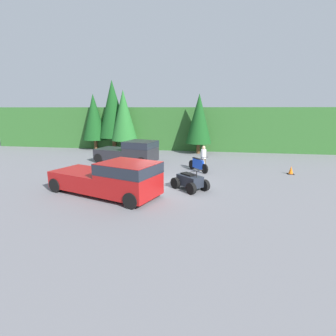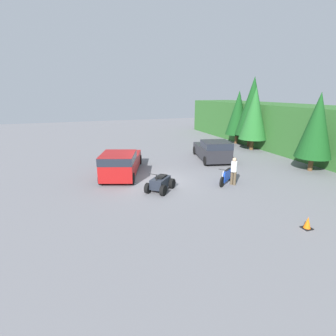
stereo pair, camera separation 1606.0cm
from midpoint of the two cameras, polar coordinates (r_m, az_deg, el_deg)
ground_plane at (r=14.26m, az=-32.68°, el=-10.11°), size 80.00×80.00×0.00m
hillside_backdrop at (r=27.33m, az=-10.44°, el=6.73°), size 44.00×6.00×4.50m
tree_left at (r=29.26m, az=-31.44°, el=7.87°), size 2.60×2.60×5.90m
tree_mid_left at (r=28.18m, az=-28.04°, el=9.80°), size 3.21×3.21×7.30m
tree_mid_right at (r=26.71m, az=-26.43°, el=8.53°), size 2.74×2.74×6.24m
tree_right at (r=22.68m, az=-10.77°, el=8.41°), size 2.54×2.54×5.78m
pickup_truck_red at (r=14.25m, az=-45.03°, el=-7.79°), size 6.34×4.02×1.84m
pickup_truck_second at (r=20.80m, az=-29.33°, el=-0.20°), size 5.38×3.28×1.84m
dirt_bike at (r=16.19m, az=-18.21°, el=-4.31°), size 1.47×1.79×1.13m
quad_atv at (r=12.81m, az=-28.35°, el=-9.85°), size 2.23×2.20×1.18m
rider_person at (r=16.14m, az=-16.78°, el=-2.40°), size 0.51×0.51×1.79m
traffic_cone at (r=14.69m, az=4.68°, el=-6.32°), size 0.42×0.42×0.55m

